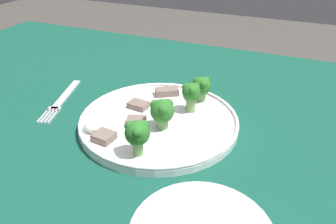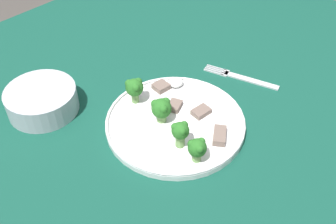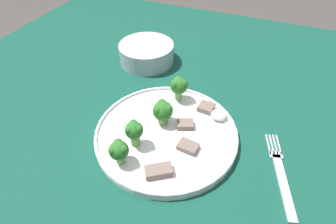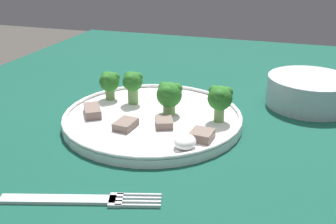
% 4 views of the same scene
% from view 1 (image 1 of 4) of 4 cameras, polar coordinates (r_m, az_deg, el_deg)
% --- Properties ---
extents(table, '(1.39, 1.10, 0.76)m').
position_cam_1_polar(table, '(0.60, -9.53, -12.56)').
color(table, '#114738').
rests_on(table, ground_plane).
extents(dinner_plate, '(0.28, 0.28, 0.02)m').
position_cam_1_polar(dinner_plate, '(0.59, -1.59, -1.51)').
color(dinner_plate, white).
rests_on(dinner_plate, table).
extents(fork, '(0.07, 0.18, 0.00)m').
position_cam_1_polar(fork, '(0.71, -17.96, 2.08)').
color(fork, silver).
rests_on(fork, table).
extents(broccoli_floret_near_rim_left, '(0.04, 0.04, 0.05)m').
position_cam_1_polar(broccoli_floret_near_rim_left, '(0.64, 5.95, 4.50)').
color(broccoli_floret_near_rim_left, '#709E56').
rests_on(broccoli_floret_near_rim_left, dinner_plate).
extents(broccoli_floret_center_left, '(0.04, 0.04, 0.06)m').
position_cam_1_polar(broccoli_floret_center_left, '(0.49, -5.36, -3.72)').
color(broccoli_floret_center_left, '#709E56').
rests_on(broccoli_floret_center_left, dinner_plate).
extents(broccoli_floret_back_left, '(0.03, 0.03, 0.06)m').
position_cam_1_polar(broccoli_floret_back_left, '(0.60, 4.05, 3.26)').
color(broccoli_floret_back_left, '#709E56').
rests_on(broccoli_floret_back_left, dinner_plate).
extents(broccoli_floret_front_left, '(0.04, 0.04, 0.05)m').
position_cam_1_polar(broccoli_floret_front_left, '(0.55, -1.01, 0.17)').
color(broccoli_floret_front_left, '#709E56').
rests_on(broccoli_floret_front_left, dinner_plate).
extents(meat_slice_front_slice, '(0.04, 0.04, 0.01)m').
position_cam_1_polar(meat_slice_front_slice, '(0.58, -5.49, -1.56)').
color(meat_slice_front_slice, '#756056').
rests_on(meat_slice_front_slice, dinner_plate).
extents(meat_slice_middle_slice, '(0.04, 0.03, 0.01)m').
position_cam_1_polar(meat_slice_middle_slice, '(0.63, -5.19, 1.23)').
color(meat_slice_middle_slice, '#756056').
rests_on(meat_slice_middle_slice, dinner_plate).
extents(meat_slice_rear_slice, '(0.03, 0.03, 0.01)m').
position_cam_1_polar(meat_slice_rear_slice, '(0.54, -11.10, -4.26)').
color(meat_slice_rear_slice, '#756056').
rests_on(meat_slice_rear_slice, dinner_plate).
extents(meat_slice_edge_slice, '(0.05, 0.05, 0.01)m').
position_cam_1_polar(meat_slice_edge_slice, '(0.67, -0.18, 3.55)').
color(meat_slice_edge_slice, '#756056').
rests_on(meat_slice_edge_slice, dinner_plate).
extents(sauce_dollop, '(0.03, 0.03, 0.02)m').
position_cam_1_polar(sauce_dollop, '(0.57, -12.90, -2.42)').
color(sauce_dollop, white).
rests_on(sauce_dollop, dinner_plate).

